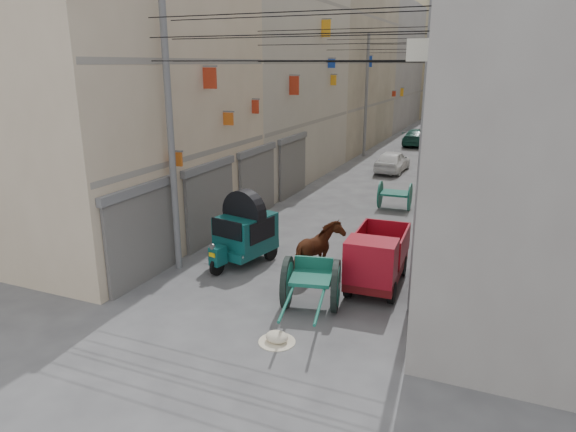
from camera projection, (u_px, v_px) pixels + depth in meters
The scene contains 18 objects.
ground at pixel (154, 411), 9.42m from camera, with size 140.00×140.00×0.00m, color #424345.
building_row_left at pixel (333, 59), 40.66m from camera, with size 8.00×62.00×14.00m.
building_row_right at pixel (559, 58), 34.63m from camera, with size 8.00×62.00×14.00m.
end_cap_building at pixel (471, 60), 65.72m from camera, with size 22.00×10.00×13.00m, color tan.
shutters_left at pixel (236, 190), 19.61m from camera, with size 0.18×14.40×2.88m.
signboards at pixel (400, 116), 27.53m from camera, with size 8.22×40.52×5.67m.
ac_units at pixel (446, 9), 12.68m from camera, with size 0.70×6.55×3.35m.
utility_poles at pixel (381, 112), 23.26m from camera, with size 7.40×22.20×8.00m.
overhead_cables at pixel (369, 47), 20.18m from camera, with size 7.40×22.52×1.12m.
auto_rickshaw at pixel (245, 230), 16.21m from camera, with size 1.82×2.67×1.81m.
tonga_cart at pixel (311, 283), 13.20m from camera, with size 1.77×3.20×1.36m.
mini_truck at pixel (375, 263), 14.24m from camera, with size 1.50×3.10×1.71m.
second_cart at pixel (395, 195), 22.35m from camera, with size 1.41×1.26×1.20m.
feed_sack at pixel (277, 337), 11.73m from camera, with size 0.53×0.43×0.27m, color beige.
horse at pixel (318, 252), 15.11m from camera, with size 0.87×1.92×1.62m, color brown.
distant_car_white at pixel (392, 161), 30.07m from camera, with size 1.50×3.74×1.27m, color white.
distant_car_grey at pixel (457, 137), 39.99m from camera, with size 1.37×3.91×1.29m, color slate.
distant_car_green at pixel (418, 137), 39.85m from camera, with size 1.77×4.36×1.27m, color #1C5245.
Camera 1 is at (5.41, -6.39, 6.14)m, focal length 32.00 mm.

